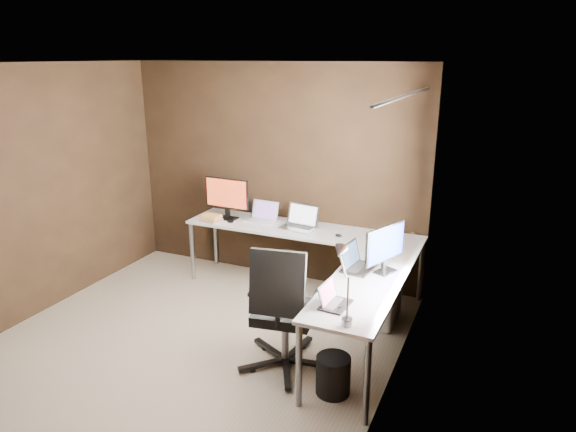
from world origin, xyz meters
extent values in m
cube|color=#BAB090|center=(0.00, 0.00, 0.00)|extent=(3.60, 3.60, 0.00)
cube|color=white|center=(0.00, 0.00, 2.50)|extent=(3.60, 3.60, 0.00)
cube|color=black|center=(0.00, 1.80, 1.25)|extent=(3.60, 0.00, 2.50)
cube|color=black|center=(-1.80, 0.00, 1.25)|extent=(0.00, 3.60, 2.50)
cube|color=black|center=(1.80, 0.00, 1.25)|extent=(0.00, 3.60, 2.50)
cube|color=white|center=(1.79, 0.35, 1.45)|extent=(0.00, 1.00, 1.30)
cube|color=#DA5F19|center=(1.75, -0.38, 1.25)|extent=(0.01, 0.35, 2.00)
cube|color=#DA5F19|center=(1.75, 1.07, 1.25)|extent=(0.01, 0.35, 2.00)
cylinder|color=slate|center=(1.75, 0.35, 2.28)|extent=(0.02, 1.90, 0.02)
cube|color=white|center=(0.48, 1.50, 0.71)|extent=(2.65, 0.60, 0.03)
cube|color=white|center=(1.50, 0.38, 0.71)|extent=(0.60, 1.65, 0.03)
cylinder|color=slate|center=(-0.81, 1.24, 0.35)|extent=(0.05, 0.05, 0.70)
cylinder|color=slate|center=(-0.81, 1.76, 0.35)|extent=(0.05, 0.05, 0.70)
cylinder|color=slate|center=(1.24, -0.41, 0.35)|extent=(0.05, 0.05, 0.70)
cylinder|color=slate|center=(1.76, -0.41, 0.35)|extent=(0.05, 0.05, 0.70)
cylinder|color=slate|center=(1.76, 1.76, 0.35)|extent=(0.05, 0.05, 0.70)
cube|color=white|center=(1.43, 1.15, 0.30)|extent=(0.42, 0.50, 0.60)
cube|color=black|center=(-0.46, 1.48, 0.74)|extent=(0.25, 0.16, 0.01)
cube|color=black|center=(-0.46, 1.50, 0.80)|extent=(0.06, 0.03, 0.11)
cube|color=black|center=(-0.46, 1.50, 1.03)|extent=(0.56, 0.04, 0.36)
cube|color=#BD3C1A|center=(-0.46, 1.48, 1.03)|extent=(0.52, 0.02, 0.33)
cube|color=black|center=(1.61, 0.69, 0.74)|extent=(0.19, 0.23, 0.01)
cube|color=black|center=(1.59, 0.70, 0.79)|extent=(0.04, 0.05, 0.09)
cube|color=black|center=(1.59, 0.70, 0.99)|extent=(0.23, 0.48, 0.32)
cube|color=#0C17A2|center=(1.60, 0.69, 0.99)|extent=(0.20, 0.45, 0.29)
cube|color=white|center=(-0.04, 1.54, 0.74)|extent=(0.35, 0.25, 0.02)
cube|color=white|center=(-0.03, 1.63, 0.85)|extent=(0.34, 0.08, 0.21)
cube|color=#825AA6|center=(-0.03, 1.62, 0.85)|extent=(0.30, 0.07, 0.18)
cube|color=silver|center=(0.44, 1.48, 0.74)|extent=(0.42, 0.32, 0.02)
cube|color=silver|center=(0.46, 1.58, 0.86)|extent=(0.39, 0.12, 0.24)
cube|color=white|center=(0.46, 1.58, 0.86)|extent=(0.34, 0.10, 0.20)
cube|color=black|center=(1.37, 0.66, 0.74)|extent=(0.28, 0.37, 0.02)
cube|color=black|center=(1.29, 0.67, 0.85)|extent=(0.11, 0.34, 0.21)
cube|color=#1A293E|center=(1.29, 0.67, 0.85)|extent=(0.09, 0.30, 0.18)
cube|color=black|center=(1.41, -0.10, 0.74)|extent=(0.21, 0.28, 0.02)
cube|color=black|center=(1.34, -0.09, 0.83)|extent=(0.07, 0.27, 0.17)
cube|color=#C65880|center=(1.35, -0.09, 0.83)|extent=(0.06, 0.24, 0.14)
cube|color=tan|center=(-0.59, 1.33, 0.74)|extent=(0.25, 0.22, 0.02)
cube|color=#EFB148|center=(-0.59, 1.33, 0.76)|extent=(0.22, 0.18, 0.02)
cube|color=beige|center=(-0.59, 1.33, 0.78)|extent=(0.22, 0.18, 0.02)
cube|color=#EFB148|center=(-0.59, 1.33, 0.79)|extent=(0.20, 0.16, 0.01)
ellipsoid|color=black|center=(-0.35, 1.36, 0.75)|extent=(0.09, 0.06, 0.03)
ellipsoid|color=black|center=(0.94, 1.40, 0.75)|extent=(0.09, 0.07, 0.03)
cylinder|color=slate|center=(1.58, -0.35, 0.76)|extent=(0.08, 0.08, 0.06)
cylinder|color=slate|center=(1.58, -0.35, 0.94)|extent=(0.02, 0.02, 0.31)
cylinder|color=slate|center=(1.53, -0.32, 1.16)|extent=(0.02, 0.17, 0.23)
cone|color=slate|center=(1.48, -0.25, 1.24)|extent=(0.10, 0.12, 0.13)
cylinder|color=slate|center=(0.92, 0.05, 0.26)|extent=(0.06, 0.06, 0.40)
cube|color=black|center=(0.92, 0.05, 0.50)|extent=(0.56, 0.56, 0.08)
cube|color=black|center=(0.96, -0.18, 0.87)|extent=(0.46, 0.19, 0.53)
cylinder|color=black|center=(1.43, -0.16, 0.16)|extent=(0.33, 0.33, 0.32)
camera|label=1|loc=(2.50, -3.48, 2.56)|focal=32.00mm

